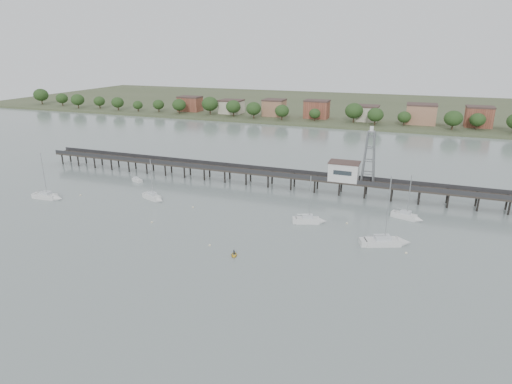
% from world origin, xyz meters
% --- Properties ---
extents(ground_plane, '(500.00, 500.00, 0.00)m').
position_xyz_m(ground_plane, '(0.00, 0.00, 0.00)').
color(ground_plane, gray).
rests_on(ground_plane, ground).
extents(pier, '(150.00, 5.00, 5.50)m').
position_xyz_m(pier, '(0.00, 60.00, 3.79)').
color(pier, '#2D2823').
rests_on(pier, ground).
extents(pier_building, '(8.40, 5.40, 5.30)m').
position_xyz_m(pier_building, '(25.00, 60.00, 6.67)').
color(pier_building, silver).
rests_on(pier_building, ground).
extents(lattice_tower, '(3.20, 3.20, 15.50)m').
position_xyz_m(lattice_tower, '(31.50, 60.00, 11.10)').
color(lattice_tower, slate).
rests_on(lattice_tower, ground).
extents(sailboat_d, '(10.10, 6.30, 15.96)m').
position_xyz_m(sailboat_d, '(39.81, 30.56, 0.63)').
color(sailboat_d, silver).
rests_on(sailboat_d, ground).
extents(sailboat_e, '(7.22, 3.97, 11.58)m').
position_xyz_m(sailboat_e, '(43.19, 46.50, 0.65)').
color(sailboat_e, silver).
rests_on(sailboat_e, ground).
extents(sailboat_c, '(7.59, 4.35, 12.14)m').
position_xyz_m(sailboat_c, '(21.75, 36.33, 0.65)').
color(sailboat_c, silver).
rests_on(sailboat_c, ground).
extents(sailboat_b, '(7.33, 4.36, 11.77)m').
position_xyz_m(sailboat_b, '(-21.80, 37.17, 0.65)').
color(sailboat_b, silver).
rests_on(sailboat_b, ground).
extents(sailboat_a, '(8.41, 3.03, 13.63)m').
position_xyz_m(sailboat_a, '(-48.96, 28.07, 0.64)').
color(sailboat_a, silver).
rests_on(sailboat_a, ground).
extents(white_tender, '(4.01, 2.95, 1.44)m').
position_xyz_m(white_tender, '(-36.24, 49.81, 0.45)').
color(white_tender, silver).
rests_on(white_tender, ground).
extents(yellow_dinghy, '(1.69, 0.99, 2.28)m').
position_xyz_m(yellow_dinghy, '(11.07, 14.56, 0.00)').
color(yellow_dinghy, yellow).
rests_on(yellow_dinghy, ground).
extents(dinghy_occupant, '(0.65, 1.21, 0.27)m').
position_xyz_m(dinghy_occupant, '(11.07, 14.56, 0.00)').
color(dinghy_occupant, black).
rests_on(dinghy_occupant, ground).
extents(mooring_buoys, '(87.13, 22.22, 0.39)m').
position_xyz_m(mooring_buoys, '(1.75, 29.36, 0.08)').
color(mooring_buoys, beige).
rests_on(mooring_buoys, ground).
extents(far_shore, '(500.00, 170.00, 10.40)m').
position_xyz_m(far_shore, '(0.36, 239.58, 0.95)').
color(far_shore, '#475133').
rests_on(far_shore, ground).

